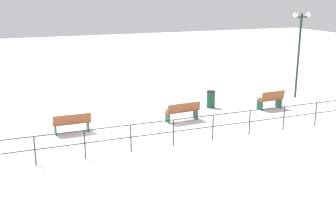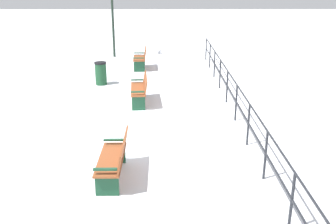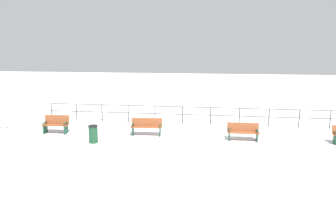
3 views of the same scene
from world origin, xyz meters
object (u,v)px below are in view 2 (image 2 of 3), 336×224
bench_second (140,89)px  bench_third (115,158)px  trash_bin (101,73)px  bench_nearest (141,58)px

bench_second → bench_third: (0.22, 4.94, -0.04)m
bench_third → trash_bin: size_ratio=1.81×
bench_second → bench_third: size_ratio=1.08×
bench_second → bench_third: bearing=83.0°
bench_nearest → bench_second: (-0.26, 4.93, -0.00)m
bench_nearest → bench_third: bearing=87.8°
bench_nearest → bench_third: (-0.04, 9.87, -0.04)m
trash_bin → bench_nearest: bearing=-117.5°
bench_third → trash_bin: 7.37m
bench_third → trash_bin: bearing=-79.3°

